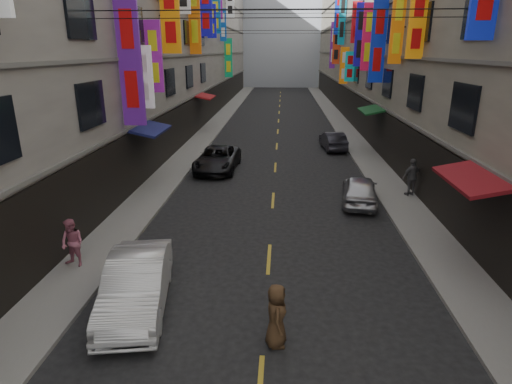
# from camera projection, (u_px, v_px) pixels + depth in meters

# --- Properties ---
(sidewalk_left) EXTENTS (2.00, 90.00, 0.12)m
(sidewalk_left) POSITION_uv_depth(u_px,v_px,m) (210.00, 130.00, 37.68)
(sidewalk_left) COLOR slate
(sidewalk_left) RESTS_ON ground
(sidewalk_right) EXTENTS (2.00, 90.00, 0.12)m
(sidewalk_right) POSITION_uv_depth(u_px,v_px,m) (347.00, 132.00, 36.98)
(sidewalk_right) COLOR slate
(sidewalk_right) RESTS_ON ground
(building_row_left) EXTENTS (10.14, 90.00, 19.00)m
(building_row_left) POSITION_uv_depth(u_px,v_px,m) (134.00, 15.00, 35.04)
(building_row_left) COLOR gray
(building_row_left) RESTS_ON ground
(building_row_right) EXTENTS (10.14, 90.00, 19.00)m
(building_row_right) POSITION_uv_depth(u_px,v_px,m) (432.00, 14.00, 33.65)
(building_row_right) COLOR gray
(building_row_right) RESTS_ON ground
(haze_block) EXTENTS (18.00, 8.00, 22.00)m
(haze_block) POSITION_uv_depth(u_px,v_px,m) (282.00, 26.00, 81.21)
(haze_block) COLOR #B2B9C6
(haze_block) RESTS_ON ground
(shop_signage) EXTENTS (14.00, 55.00, 11.51)m
(shop_signage) POSITION_uv_depth(u_px,v_px,m) (278.00, 11.00, 27.66)
(shop_signage) COLOR #101ABB
(shop_signage) RESTS_ON ground
(street_awnings) EXTENTS (13.99, 35.20, 0.41)m
(street_awnings) POSITION_uv_depth(u_px,v_px,m) (249.00, 130.00, 21.32)
(street_awnings) COLOR #134A16
(street_awnings) RESTS_ON ground
(overhead_cables) EXTENTS (14.00, 38.04, 1.24)m
(overhead_cables) POSITION_uv_depth(u_px,v_px,m) (278.00, 11.00, 23.20)
(overhead_cables) COLOR black
(overhead_cables) RESTS_ON ground
(lane_markings) EXTENTS (0.12, 80.20, 0.01)m
(lane_markings) POSITION_uv_depth(u_px,v_px,m) (277.00, 138.00, 34.51)
(lane_markings) COLOR gold
(lane_markings) RESTS_ON ground
(scooter_far_right) EXTENTS (0.50, 1.80, 1.14)m
(scooter_far_right) POSITION_uv_depth(u_px,v_px,m) (355.00, 186.00, 20.99)
(scooter_far_right) COLOR black
(scooter_far_right) RESTS_ON ground
(car_left_mid) EXTENTS (2.26, 4.64, 1.46)m
(car_left_mid) POSITION_uv_depth(u_px,v_px,m) (137.00, 284.00, 11.65)
(car_left_mid) COLOR white
(car_left_mid) RESTS_ON ground
(car_left_far) EXTENTS (2.46, 5.01, 1.37)m
(car_left_far) POSITION_uv_depth(u_px,v_px,m) (218.00, 159.00, 25.18)
(car_left_far) COLOR black
(car_left_far) RESTS_ON ground
(car_right_mid) EXTENTS (2.09, 4.07, 1.32)m
(car_right_mid) POSITION_uv_depth(u_px,v_px,m) (360.00, 190.00, 19.72)
(car_right_mid) COLOR #B7B6BC
(car_right_mid) RESTS_ON ground
(car_right_far) EXTENTS (1.75, 3.98, 1.27)m
(car_right_far) POSITION_uv_depth(u_px,v_px,m) (333.00, 141.00, 30.46)
(car_right_far) COLOR #2B2A32
(car_right_far) RESTS_ON ground
(pedestrian_lfar) EXTENTS (0.90, 0.75, 1.60)m
(pedestrian_lfar) POSITION_uv_depth(u_px,v_px,m) (72.00, 243.00, 13.67)
(pedestrian_lfar) COLOR #C2667F
(pedestrian_lfar) RESTS_ON sidewalk_left
(pedestrian_rfar) EXTENTS (1.21, 0.95, 1.81)m
(pedestrian_rfar) POSITION_uv_depth(u_px,v_px,m) (412.00, 177.00, 20.36)
(pedestrian_rfar) COLOR #555557
(pedestrian_rfar) RESTS_ON sidewalk_right
(pedestrian_crossing) EXTENTS (0.60, 0.83, 1.61)m
(pedestrian_crossing) POSITION_uv_depth(u_px,v_px,m) (276.00, 316.00, 10.13)
(pedestrian_crossing) COLOR #48311D
(pedestrian_crossing) RESTS_ON ground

